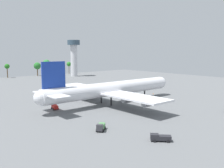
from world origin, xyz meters
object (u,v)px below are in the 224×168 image
cargo_airplane (111,89)px  safety_cone_nose (153,94)px  maintenance_van (101,127)px  control_tower (74,54)px  catering_truck (55,107)px  pushback_tractor (160,137)px

cargo_airplane → safety_cone_nose: 34.34m
maintenance_van → control_tower: bearing=60.4°
catering_truck → pushback_tractor: 51.01m
maintenance_van → control_tower: control_tower is taller
catering_truck → safety_cone_nose: 58.14m
cargo_airplane → pushback_tractor: (-21.32, -44.57, -5.53)m
cargo_airplane → safety_cone_nose: cargo_airplane is taller
catering_truck → control_tower: 135.89m
catering_truck → cargo_airplane: bearing=-14.5°
cargo_airplane → maintenance_van: cargo_airplane is taller
safety_cone_nose → catering_truck: bearing=177.6°
cargo_airplane → catering_truck: bearing=165.5°
pushback_tractor → safety_cone_nose: bearing=41.4°
cargo_airplane → catering_truck: size_ratio=15.47×
maintenance_van → safety_cone_nose: size_ratio=7.79×
safety_cone_nose → control_tower: bearing=79.7°
cargo_airplane → safety_cone_nose: bearing=6.6°
cargo_airplane → pushback_tractor: size_ratio=14.23×
cargo_airplane → catering_truck: 25.93m
pushback_tractor → safety_cone_nose: size_ratio=8.58×
cargo_airplane → maintenance_van: (-27.58, -27.52, -5.37)m
maintenance_van → safety_cone_nose: maintenance_van is taller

